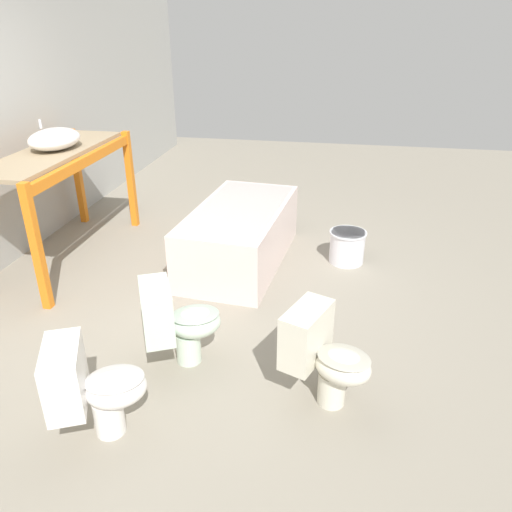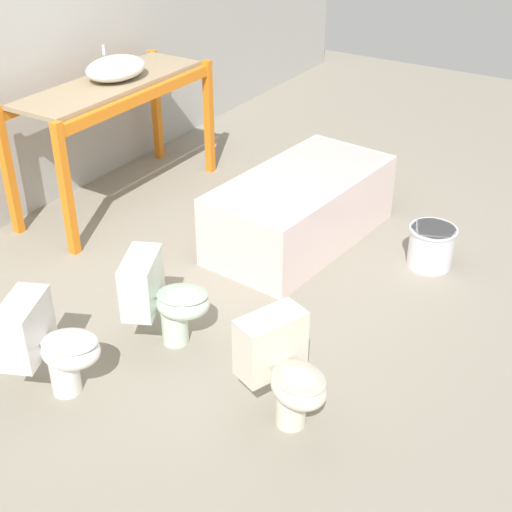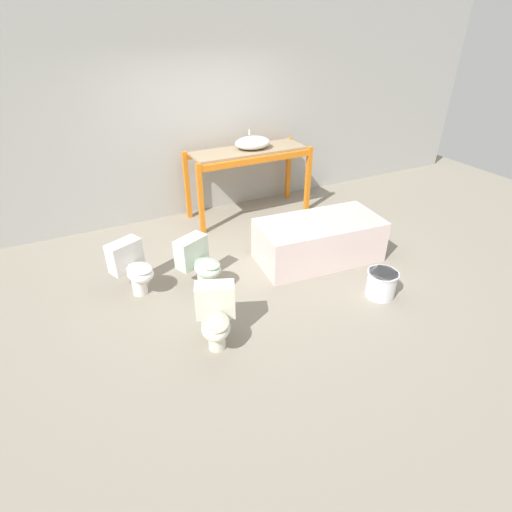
# 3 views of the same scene
# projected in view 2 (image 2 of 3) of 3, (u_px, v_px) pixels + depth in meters

# --- Properties ---
(ground_plane) EXTENTS (12.00, 12.00, 0.00)m
(ground_plane) POSITION_uv_depth(u_px,v_px,m) (207.00, 269.00, 5.39)
(ground_plane) COLOR gray
(warehouse_wall_rear) EXTENTS (10.80, 0.08, 3.20)m
(warehouse_wall_rear) POSITION_uv_depth(u_px,v_px,m) (0.00, 22.00, 5.42)
(warehouse_wall_rear) COLOR #ADADA8
(warehouse_wall_rear) RESTS_ON ground_plane
(shelving_rack) EXTENTS (1.91, 0.70, 1.08)m
(shelving_rack) POSITION_uv_depth(u_px,v_px,m) (113.00, 102.00, 5.95)
(shelving_rack) COLOR orange
(shelving_rack) RESTS_ON ground_plane
(sink_basin) EXTENTS (0.56, 0.42, 0.27)m
(sink_basin) POSITION_uv_depth(u_px,v_px,m) (116.00, 68.00, 5.86)
(sink_basin) COLOR white
(sink_basin) RESTS_ON shelving_rack
(bathtub_main) EXTENTS (1.67, 0.94, 0.56)m
(bathtub_main) POSITION_uv_depth(u_px,v_px,m) (301.00, 204.00, 5.62)
(bathtub_main) COLOR silver
(bathtub_main) RESTS_ON ground_plane
(toilet_near) EXTENTS (0.52, 0.61, 0.62)m
(toilet_near) POSITION_uv_depth(u_px,v_px,m) (162.00, 296.00, 4.47)
(toilet_near) COLOR silver
(toilet_near) RESTS_ON ground_plane
(toilet_far) EXTENTS (0.50, 0.61, 0.62)m
(toilet_far) POSITION_uv_depth(u_px,v_px,m) (284.00, 367.00, 3.87)
(toilet_far) COLOR silver
(toilet_far) RESTS_ON ground_plane
(toilet_extra) EXTENTS (0.52, 0.61, 0.62)m
(toilet_extra) POSITION_uv_depth(u_px,v_px,m) (48.00, 342.00, 4.06)
(toilet_extra) COLOR white
(toilet_extra) RESTS_ON ground_plane
(bucket_white) EXTENTS (0.36, 0.36, 0.32)m
(bucket_white) POSITION_uv_depth(u_px,v_px,m) (431.00, 246.00, 5.36)
(bucket_white) COLOR silver
(bucket_white) RESTS_ON ground_plane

